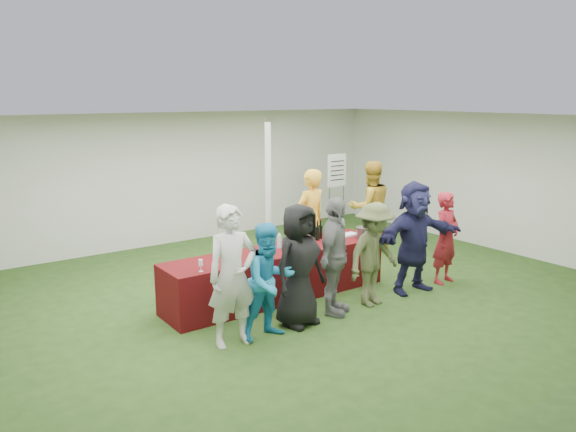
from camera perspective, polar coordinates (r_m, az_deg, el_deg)
ground at (r=8.75m, az=-0.32°, el=-8.12°), size 60.00×60.00×0.00m
tent at (r=9.62m, az=-2.03°, el=2.10°), size 10.00×10.00×10.00m
serving_table at (r=8.58m, az=-1.09°, el=-5.89°), size 3.60×0.80×0.75m
wine_bottles at (r=8.91m, az=1.74°, el=-1.88°), size 0.73×0.15×0.32m
wine_glasses at (r=7.73m, az=-5.74°, el=-4.21°), size 1.14×0.13×0.16m
water_bottle at (r=8.55m, az=-0.90°, el=-2.59°), size 0.07×0.07×0.23m
bar_towel at (r=9.39m, az=6.23°, el=-1.87°), size 0.25×0.18×0.03m
dump_bucket at (r=9.24m, az=7.74°, el=-1.67°), size 0.26×0.26×0.18m
wine_list_sign at (r=12.16m, az=4.98°, el=4.01°), size 0.50×0.03×1.80m
staff_pourer at (r=9.74m, az=2.26°, el=-0.47°), size 0.71×0.52×1.80m
staff_back at (r=10.99m, az=8.32°, el=0.87°), size 1.04×0.91×1.81m
customer_0 at (r=6.88m, az=-5.68°, el=-6.10°), size 0.68×0.48×1.77m
customer_1 at (r=7.09m, az=-1.91°, el=-6.63°), size 0.73×0.57×1.50m
customer_2 at (r=7.46m, az=1.12°, el=-5.01°), size 0.89×0.65×1.66m
customer_3 at (r=7.84m, az=4.75°, el=-4.14°), size 1.04×0.88×1.67m
customer_4 at (r=8.26m, az=8.72°, el=-3.89°), size 1.06×0.70×1.54m
customer_5 at (r=8.92m, az=12.69°, el=-2.10°), size 1.67×0.65×1.76m
customer_6 at (r=9.52m, az=15.77°, el=-2.14°), size 0.60×0.44×1.51m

